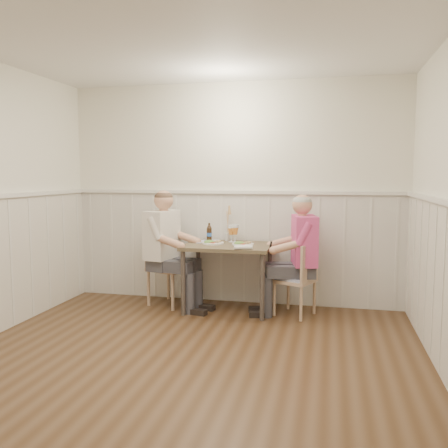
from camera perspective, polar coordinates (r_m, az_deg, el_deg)
name	(u,v)px	position (r m, az deg, el deg)	size (l,w,h in m)	color
ground_plane	(173,377)	(3.78, -6.11, -17.88)	(4.50, 4.50, 0.00)	#452C18
room_shell	(171,176)	(3.46, -6.39, 5.78)	(4.04, 4.54, 2.60)	white
wainscot	(198,270)	(4.20, -3.18, -5.55)	(4.00, 4.49, 1.34)	silver
dining_table	(228,253)	(5.30, 0.48, -3.52)	(0.96, 0.70, 0.75)	#493D2D
chair_right	(299,277)	(5.20, 8.99, -6.28)	(0.49, 0.49, 0.79)	tan
chair_left	(167,263)	(5.63, -6.93, -4.74)	(0.54, 0.54, 0.89)	tan
man_in_pink	(300,264)	(5.21, 9.14, -4.79)	(0.68, 0.49, 1.34)	#3F3F47
diner_cream	(165,258)	(5.46, -7.08, -4.10)	(0.69, 0.50, 1.37)	#3F3F47
plate_man	(242,243)	(5.24, 2.20, -2.33)	(0.24, 0.24, 0.06)	white
plate_diner	(212,242)	(5.33, -1.49, -2.19)	(0.25, 0.25, 0.06)	white
beer_glass_a	(235,230)	(5.43, 1.33, -0.78)	(0.08, 0.08, 0.21)	silver
beer_glass_b	(231,231)	(5.46, 0.89, -0.82)	(0.08, 0.08, 0.19)	silver
beer_bottle	(209,233)	(5.50, -1.79, -1.13)	(0.06, 0.06, 0.22)	black
rolled_napkin	(243,247)	(4.94, 2.32, -2.83)	(0.20, 0.10, 0.04)	white
grass_vase	(227,224)	(5.55, 0.34, -0.02)	(0.05, 0.05, 0.44)	silver
gingham_mat	(208,241)	(5.51, -1.96, -2.09)	(0.37, 0.34, 0.01)	#6C78B5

